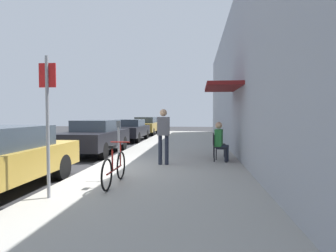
{
  "coord_description": "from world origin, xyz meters",
  "views": [
    {
      "loc": [
        3.12,
        -7.69,
        1.66
      ],
      "look_at": [
        1.52,
        7.52,
        1.03
      ],
      "focal_mm": 30.12,
      "sensor_mm": 36.0,
      "label": 1
    }
  ],
  "objects_px": {
    "parking_meter": "(119,137)",
    "seated_patron_0": "(220,140)",
    "parked_car_2": "(130,130)",
    "cafe_chair_1": "(217,143)",
    "cafe_chair_0": "(219,146)",
    "parked_car_1": "(96,136)",
    "parked_car_4": "(156,124)",
    "street_sign": "(48,115)",
    "parked_car_3": "(146,126)",
    "pedestrian_standing": "(163,132)",
    "bicycle_0": "(115,168)"
  },
  "relations": [
    {
      "from": "seated_patron_0",
      "to": "cafe_chair_1",
      "type": "distance_m",
      "value": 0.86
    },
    {
      "from": "parking_meter",
      "to": "street_sign",
      "type": "relative_size",
      "value": 0.51
    },
    {
      "from": "seated_patron_0",
      "to": "cafe_chair_0",
      "type": "bearing_deg",
      "value": 166.56
    },
    {
      "from": "parked_car_1",
      "to": "street_sign",
      "type": "distance_m",
      "value": 6.69
    },
    {
      "from": "parked_car_1",
      "to": "pedestrian_standing",
      "type": "bearing_deg",
      "value": -41.62
    },
    {
      "from": "parked_car_4",
      "to": "bicycle_0",
      "type": "xyz_separation_m",
      "value": [
        2.42,
        -22.71,
        -0.23
      ]
    },
    {
      "from": "parked_car_2",
      "to": "parking_meter",
      "type": "relative_size",
      "value": 3.33
    },
    {
      "from": "street_sign",
      "to": "bicycle_0",
      "type": "height_order",
      "value": "street_sign"
    },
    {
      "from": "parked_car_2",
      "to": "cafe_chair_1",
      "type": "bearing_deg",
      "value": -55.42
    },
    {
      "from": "bicycle_0",
      "to": "cafe_chair_1",
      "type": "height_order",
      "value": "bicycle_0"
    },
    {
      "from": "cafe_chair_0",
      "to": "street_sign",
      "type": "bearing_deg",
      "value": -127.57
    },
    {
      "from": "parked_car_1",
      "to": "cafe_chair_1",
      "type": "relative_size",
      "value": 5.06
    },
    {
      "from": "parked_car_4",
      "to": "parking_meter",
      "type": "relative_size",
      "value": 3.33
    },
    {
      "from": "parked_car_3",
      "to": "cafe_chair_0",
      "type": "bearing_deg",
      "value": -69.83
    },
    {
      "from": "parking_meter",
      "to": "cafe_chair_0",
      "type": "bearing_deg",
      "value": -0.01
    },
    {
      "from": "seated_patron_0",
      "to": "pedestrian_standing",
      "type": "distance_m",
      "value": 1.98
    },
    {
      "from": "parking_meter",
      "to": "cafe_chair_0",
      "type": "xyz_separation_m",
      "value": [
        3.36,
        -0.0,
        -0.26
      ]
    },
    {
      "from": "cafe_chair_1",
      "to": "pedestrian_standing",
      "type": "bearing_deg",
      "value": -136.47
    },
    {
      "from": "parked_car_1",
      "to": "parked_car_2",
      "type": "bearing_deg",
      "value": 90.0
    },
    {
      "from": "parked_car_1",
      "to": "parked_car_3",
      "type": "relative_size",
      "value": 1.0
    },
    {
      "from": "pedestrian_standing",
      "to": "parked_car_1",
      "type": "bearing_deg",
      "value": 138.38
    },
    {
      "from": "parked_car_1",
      "to": "cafe_chair_1",
      "type": "distance_m",
      "value": 5.06
    },
    {
      "from": "seated_patron_0",
      "to": "bicycle_0",
      "type": "bearing_deg",
      "value": -127.26
    },
    {
      "from": "parked_car_4",
      "to": "pedestrian_standing",
      "type": "height_order",
      "value": "pedestrian_standing"
    },
    {
      "from": "bicycle_0",
      "to": "seated_patron_0",
      "type": "relative_size",
      "value": 1.33
    },
    {
      "from": "parked_car_1",
      "to": "parked_car_4",
      "type": "bearing_deg",
      "value": 90.0
    },
    {
      "from": "bicycle_0",
      "to": "seated_patron_0",
      "type": "bearing_deg",
      "value": 52.74
    },
    {
      "from": "cafe_chair_0",
      "to": "pedestrian_standing",
      "type": "height_order",
      "value": "pedestrian_standing"
    },
    {
      "from": "street_sign",
      "to": "pedestrian_standing",
      "type": "distance_m",
      "value": 4.03
    },
    {
      "from": "parked_car_2",
      "to": "pedestrian_standing",
      "type": "distance_m",
      "value": 9.34
    },
    {
      "from": "parked_car_4",
      "to": "cafe_chair_0",
      "type": "distance_m",
      "value": 19.96
    },
    {
      "from": "seated_patron_0",
      "to": "street_sign",
      "type": "bearing_deg",
      "value": -128.13
    },
    {
      "from": "parked_car_2",
      "to": "parked_car_3",
      "type": "height_order",
      "value": "parked_car_3"
    },
    {
      "from": "cafe_chair_0",
      "to": "parked_car_1",
      "type": "bearing_deg",
      "value": 157.66
    },
    {
      "from": "parked_car_2",
      "to": "parked_car_3",
      "type": "bearing_deg",
      "value": 90.0
    },
    {
      "from": "cafe_chair_1",
      "to": "street_sign",
      "type": "bearing_deg",
      "value": -122.96
    },
    {
      "from": "bicycle_0",
      "to": "cafe_chair_0",
      "type": "height_order",
      "value": "bicycle_0"
    },
    {
      "from": "parked_car_1",
      "to": "cafe_chair_1",
      "type": "height_order",
      "value": "parked_car_1"
    },
    {
      "from": "bicycle_0",
      "to": "cafe_chair_0",
      "type": "xyz_separation_m",
      "value": [
        2.49,
        3.37,
        0.14
      ]
    },
    {
      "from": "parked_car_2",
      "to": "street_sign",
      "type": "relative_size",
      "value": 1.69
    },
    {
      "from": "parking_meter",
      "to": "seated_patron_0",
      "type": "distance_m",
      "value": 3.42
    },
    {
      "from": "parked_car_1",
      "to": "cafe_chair_0",
      "type": "distance_m",
      "value": 5.31
    },
    {
      "from": "bicycle_0",
      "to": "pedestrian_standing",
      "type": "distance_m",
      "value": 2.74
    },
    {
      "from": "parking_meter",
      "to": "cafe_chair_0",
      "type": "relative_size",
      "value": 1.52
    },
    {
      "from": "parked_car_3",
      "to": "parked_car_4",
      "type": "distance_m",
      "value": 5.96
    },
    {
      "from": "parked_car_2",
      "to": "parking_meter",
      "type": "bearing_deg",
      "value": -78.97
    },
    {
      "from": "seated_patron_0",
      "to": "pedestrian_standing",
      "type": "xyz_separation_m",
      "value": [
        -1.78,
        -0.8,
        0.3
      ]
    },
    {
      "from": "parking_meter",
      "to": "seated_patron_0",
      "type": "relative_size",
      "value": 1.02
    },
    {
      "from": "parked_car_1",
      "to": "parked_car_4",
      "type": "relative_size",
      "value": 1.0
    },
    {
      "from": "parked_car_1",
      "to": "parked_car_2",
      "type": "relative_size",
      "value": 1.0
    }
  ]
}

